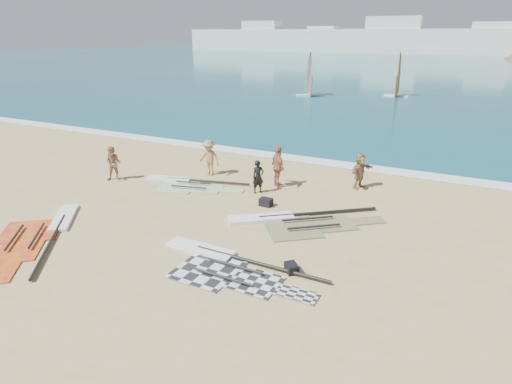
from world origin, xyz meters
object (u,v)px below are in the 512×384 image
at_px(rig_orange, 295,221).
at_px(gear_bag_near, 266,202).
at_px(rig_grey, 222,264).
at_px(beachgoer_right, 360,171).
at_px(beachgoer_back, 278,167).
at_px(beachgoer_mid, 209,158).
at_px(rig_green, 186,184).
at_px(rig_red, 43,232).
at_px(gear_bag_far, 292,268).
at_px(beachgoer_left, 113,164).
at_px(person_wetsuit, 258,177).

relative_size(rig_orange, gear_bag_near, 10.92).
xyz_separation_m(rig_grey, beachgoer_right, (2.07, 9.04, 0.79)).
bearing_deg(beachgoer_back, beachgoer_mid, 40.70).
height_order(rig_green, beachgoer_back, beachgoer_back).
bearing_deg(rig_red, gear_bag_near, 96.26).
bearing_deg(rig_green, rig_red, -116.59).
relative_size(rig_green, beachgoer_right, 3.12).
bearing_deg(gear_bag_far, rig_grey, -164.26).
bearing_deg(beachgoer_back, beachgoer_left, 61.54).
bearing_deg(rig_red, beachgoer_left, 160.80).
xyz_separation_m(rig_red, beachgoer_left, (-1.96, 5.69, 0.80)).
distance_m(rig_orange, gear_bag_far, 3.67).
relative_size(rig_grey, gear_bag_far, 12.24).
distance_m(rig_green, rig_red, 6.89).
relative_size(beachgoer_mid, beachgoer_right, 1.09).
distance_m(rig_orange, person_wetsuit, 3.61).
bearing_deg(rig_green, rig_orange, -29.05).
bearing_deg(gear_bag_near, rig_red, -135.50).
relative_size(rig_red, beachgoer_back, 2.81).
xyz_separation_m(rig_green, beachgoer_right, (7.56, 3.28, 0.79)).
xyz_separation_m(gear_bag_far, beachgoer_back, (-3.52, 6.89, 0.84)).
bearing_deg(gear_bag_far, rig_green, 145.78).
xyz_separation_m(rig_grey, beachgoer_left, (-8.98, 4.73, 0.80)).
relative_size(rig_grey, person_wetsuit, 3.80).
height_order(gear_bag_near, gear_bag_far, gear_bag_near).
xyz_separation_m(rig_red, beachgoer_back, (5.60, 8.45, 0.93)).
distance_m(person_wetsuit, beachgoer_mid, 3.60).
relative_size(person_wetsuit, beachgoer_right, 0.90).
distance_m(gear_bag_near, beachgoer_left, 8.13).
xyz_separation_m(rig_green, gear_bag_near, (4.61, -0.69, 0.12)).
xyz_separation_m(rig_green, beachgoer_back, (4.08, 1.73, 0.93)).
distance_m(rig_orange, beachgoer_right, 5.21).
bearing_deg(rig_grey, rig_green, 134.62).
bearing_deg(beachgoer_mid, rig_red, -97.17).
xyz_separation_m(person_wetsuit, beachgoer_right, (3.94, 2.72, 0.08)).
bearing_deg(beachgoer_left, beachgoer_mid, 5.60).
distance_m(gear_bag_near, gear_bag_far, 5.38).
height_order(rig_grey, beachgoer_right, beachgoer_right).
bearing_deg(beachgoer_back, rig_red, 97.98).
distance_m(rig_grey, beachgoer_back, 7.68).
bearing_deg(rig_grey, rig_orange, 79.22).
bearing_deg(person_wetsuit, rig_orange, -90.16).
xyz_separation_m(rig_orange, beachgoer_back, (-2.26, 3.45, 0.93)).
distance_m(beachgoer_mid, beachgoer_right, 7.47).
relative_size(rig_grey, rig_red, 1.05).
bearing_deg(gear_bag_far, beachgoer_right, 90.25).
bearing_deg(gear_bag_far, gear_bag_near, 123.71).
relative_size(beachgoer_back, beachgoer_right, 1.17).
bearing_deg(beachgoer_right, person_wetsuit, 145.19).
bearing_deg(gear_bag_far, rig_red, -170.33).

